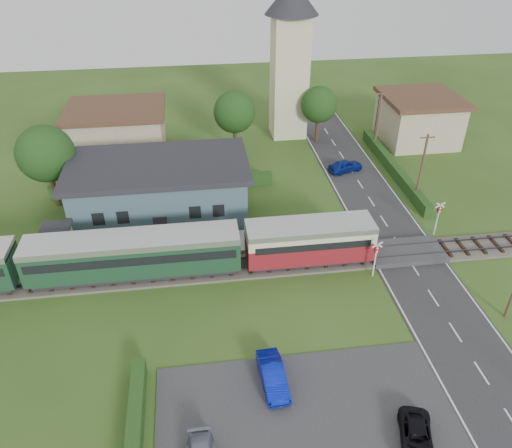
{
  "coord_description": "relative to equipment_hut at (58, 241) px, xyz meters",
  "views": [
    {
      "loc": [
        -6.69,
        -29.18,
        24.82
      ],
      "look_at": [
        -2.19,
        4.0,
        2.76
      ],
      "focal_mm": 35.0,
      "sensor_mm": 36.0,
      "label": 1
    }
  ],
  "objects": [
    {
      "name": "ground",
      "position": [
        18.0,
        -5.2,
        -1.75
      ],
      "size": [
        120.0,
        120.0,
        0.0
      ],
      "primitive_type": "plane",
      "color": "#2D4C19"
    },
    {
      "name": "railway_track",
      "position": [
        18.0,
        -3.2,
        -1.64
      ],
      "size": [
        76.0,
        3.2,
        0.49
      ],
      "color": "#4C443D",
      "rests_on": "ground"
    },
    {
      "name": "road",
      "position": [
        28.0,
        -5.2,
        -1.72
      ],
      "size": [
        6.0,
        70.0,
        0.05
      ],
      "primitive_type": "cube",
      "color": "#28282B",
      "rests_on": "ground"
    },
    {
      "name": "car_park",
      "position": [
        16.5,
        -17.2,
        -1.71
      ],
      "size": [
        17.0,
        9.0,
        0.08
      ],
      "primitive_type": "cube",
      "color": "#333335",
      "rests_on": "ground"
    },
    {
      "name": "crossing_deck",
      "position": [
        28.0,
        -3.2,
        -1.52
      ],
      "size": [
        6.2,
        3.4,
        0.45
      ],
      "primitive_type": "cube",
      "color": "#333335",
      "rests_on": "ground"
    },
    {
      "name": "platform",
      "position": [
        8.0,
        0.0,
        -1.52
      ],
      "size": [
        30.0,
        3.0,
        0.45
      ],
      "primitive_type": "cube",
      "color": "gray",
      "rests_on": "ground"
    },
    {
      "name": "equipment_hut",
      "position": [
        0.0,
        0.0,
        0.0
      ],
      "size": [
        2.3,
        2.3,
        2.55
      ],
      "color": "beige",
      "rests_on": "platform"
    },
    {
      "name": "station_building",
      "position": [
        8.0,
        5.79,
        0.95
      ],
      "size": [
        16.0,
        9.0,
        5.3
      ],
      "color": "#3E5A65",
      "rests_on": "ground"
    },
    {
      "name": "train",
      "position": [
        3.01,
        -3.2,
        0.43
      ],
      "size": [
        43.2,
        2.9,
        3.4
      ],
      "color": "#232328",
      "rests_on": "ground"
    },
    {
      "name": "church_tower",
      "position": [
        23.0,
        22.8,
        8.48
      ],
      "size": [
        6.0,
        6.0,
        17.6
      ],
      "color": "beige",
      "rests_on": "ground"
    },
    {
      "name": "house_west",
      "position": [
        3.0,
        19.8,
        1.04
      ],
      "size": [
        10.8,
        8.8,
        5.5
      ],
      "color": "tan",
      "rests_on": "ground"
    },
    {
      "name": "house_east",
      "position": [
        38.0,
        18.8,
        1.05
      ],
      "size": [
        8.8,
        8.8,
        5.5
      ],
      "color": "tan",
      "rests_on": "ground"
    },
    {
      "name": "hedge_carpark",
      "position": [
        7.0,
        -17.2,
        -1.15
      ],
      "size": [
        0.8,
        9.0,
        1.2
      ],
      "primitive_type": "cube",
      "color": "#193814",
      "rests_on": "ground"
    },
    {
      "name": "hedge_roadside",
      "position": [
        32.2,
        10.8,
        -1.15
      ],
      "size": [
        0.8,
        18.0,
        1.2
      ],
      "primitive_type": "cube",
      "color": "#193814",
      "rests_on": "ground"
    },
    {
      "name": "hedge_station",
      "position": [
        8.0,
        10.3,
        -1.1
      ],
      "size": [
        22.0,
        0.8,
        1.3
      ],
      "primitive_type": "cube",
      "color": "#193814",
      "rests_on": "ground"
    },
    {
      "name": "tree_a",
      "position": [
        -2.0,
        8.8,
        3.63
      ],
      "size": [
        5.2,
        5.2,
        8.0
      ],
      "color": "#332316",
      "rests_on": "ground"
    },
    {
      "name": "tree_b",
      "position": [
        16.0,
        17.8,
        3.27
      ],
      "size": [
        4.6,
        4.6,
        7.34
      ],
      "color": "#332316",
      "rests_on": "ground"
    },
    {
      "name": "tree_c",
      "position": [
        26.0,
        19.8,
        2.91
      ],
      "size": [
        4.2,
        4.2,
        6.78
      ],
      "color": "#332316",
      "rests_on": "ground"
    },
    {
      "name": "utility_pole_c",
      "position": [
        32.2,
        4.8,
        1.88
      ],
      "size": [
        1.4,
        0.22,
        7.0
      ],
      "color": "#473321",
      "rests_on": "ground"
    },
    {
      "name": "utility_pole_d",
      "position": [
        32.2,
        16.8,
        1.88
      ],
      "size": [
        1.4,
        0.22,
        7.0
      ],
      "color": "#473321",
      "rests_on": "ground"
    },
    {
      "name": "crossing_signal_near",
      "position": [
        24.4,
        -5.61,
        0.39
      ],
      "size": [
        0.84,
        0.28,
        3.28
      ],
      "color": "silver",
      "rests_on": "ground"
    },
    {
      "name": "crossing_signal_far",
      "position": [
        31.6,
        -0.81,
        0.39
      ],
      "size": [
        0.84,
        0.28,
        3.28
      ],
      "color": "silver",
      "rests_on": "ground"
    },
    {
      "name": "streetlamp_west",
      "position": [
        -4.0,
        14.8,
        1.29
      ],
      "size": [
        0.3,
        0.3,
        5.15
      ],
      "color": "#3F3F47",
      "rests_on": "ground"
    },
    {
      "name": "streetlamp_east",
      "position": [
        34.0,
        21.8,
        1.29
      ],
      "size": [
        0.3,
        0.3,
        5.15
      ],
      "color": "#3F3F47",
      "rests_on": "ground"
    },
    {
      "name": "car_on_road",
      "position": [
        27.25,
        11.86,
        -1.06
      ],
      "size": [
        4.04,
        2.57,
        1.28
      ],
      "primitive_type": "imported",
      "rotation": [
        0.0,
        0.0,
        1.87
      ],
      "color": "navy",
      "rests_on": "road"
    },
    {
      "name": "car_park_blue",
      "position": [
        15.0,
        -14.7,
        -1.02
      ],
      "size": [
        1.61,
        4.0,
        1.29
      ],
      "primitive_type": "imported",
      "rotation": [
        0.0,
        0.0,
        0.06
      ],
      "color": "#07159D",
      "rests_on": "car_park"
    },
    {
      "name": "car_park_dark",
      "position": [
        21.99,
        -19.7,
        -1.16
      ],
      "size": [
        2.69,
        4.01,
        1.02
      ],
      "primitive_type": "imported",
      "rotation": [
        0.0,
        0.0,
        -0.29
      ],
      "color": "black",
      "rests_on": "car_park"
    },
    {
      "name": "pedestrian_near",
      "position": [
        12.91,
        -0.59,
        -0.41
      ],
      "size": [
        0.72,
        0.54,
        1.77
      ],
      "primitive_type": "imported",
      "rotation": [
        0.0,
        0.0,
        3.34
      ],
      "color": "gray",
      "rests_on": "platform"
    },
    {
      "name": "pedestrian_far",
      "position": [
        2.48,
        -0.8,
        -0.39
      ],
      "size": [
        0.99,
        1.09,
        1.82
      ],
      "primitive_type": "imported",
      "rotation": [
        0.0,
        0.0,
        2.0
      ],
      "color": "gray",
      "rests_on": "platform"
    }
  ]
}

